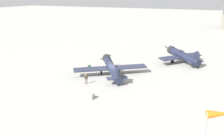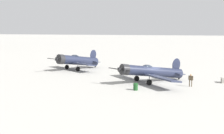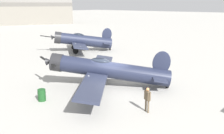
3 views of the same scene
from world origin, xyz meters
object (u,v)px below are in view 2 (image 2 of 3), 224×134
at_px(ground_crew_mechanic, 191,79).
at_px(fuel_drum, 136,87).
at_px(equipment_crate, 224,80).
at_px(airplane_mid_apron, 77,61).
at_px(airplane_foreground, 150,72).

relative_size(ground_crew_mechanic, fuel_drum, 1.91).
relative_size(ground_crew_mechanic, equipment_crate, 1.58).
bearing_deg(ground_crew_mechanic, equipment_crate, -29.47).
relative_size(equipment_crate, fuel_drum, 1.21).
distance_m(airplane_mid_apron, ground_crew_mechanic, 22.55).
bearing_deg(equipment_crate, airplane_foreground, 9.03).
xyz_separation_m(ground_crew_mechanic, equipment_crate, (-4.85, -3.53, -0.66)).
bearing_deg(equipment_crate, ground_crew_mechanic, 36.08).
relative_size(airplane_foreground, airplane_mid_apron, 1.21).
xyz_separation_m(airplane_foreground, equipment_crate, (-10.29, -1.64, -1.17)).
xyz_separation_m(airplane_foreground, ground_crew_mechanic, (-5.44, 1.90, -0.52)).
bearing_deg(ground_crew_mechanic, fuel_drum, 141.21).
distance_m(airplane_mid_apron, fuel_drum, 19.56).
bearing_deg(airplane_foreground, equipment_crate, 151.24).
height_order(airplane_mid_apron, equipment_crate, airplane_mid_apron).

